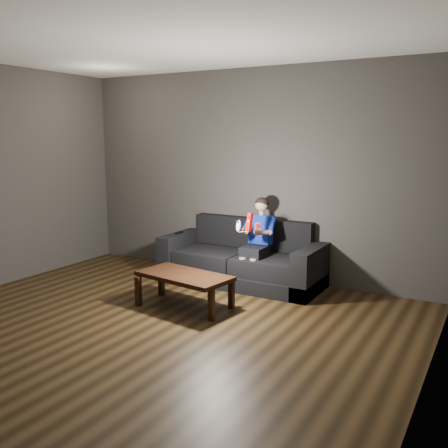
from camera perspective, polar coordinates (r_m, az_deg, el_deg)
The scene contains 10 objects.
floor at distance 4.79m, azimuth -11.04°, elevation -12.75°, with size 5.00×5.00×0.00m, color black.
back_wall at distance 6.54m, azimuth 2.98°, elevation 5.69°, with size 5.00×0.04×2.70m, color #3C3834.
right_wall at distance 3.39m, azimuth 22.20°, elevation 1.03°, with size 0.04×5.00×2.70m, color #3C3834.
ceiling at distance 4.51m, azimuth -12.25°, elevation 20.82°, with size 5.00×5.00×0.02m, color silver.
sofa at distance 6.36m, azimuth 2.18°, elevation -4.40°, with size 2.05×0.88×0.79m.
child at distance 6.12m, azimuth 3.89°, elevation -1.14°, with size 0.41×0.50×1.00m.
wii_remote_red at distance 5.71m, azimuth 2.93°, elevation 0.20°, with size 0.07×0.09×0.22m.
nunchuk_white at distance 5.79m, azimuth 1.67°, elevation -0.20°, with size 0.06×0.09×0.14m.
wii_remote_black at distance 6.70m, azimuth -5.12°, elevation -0.96°, with size 0.05×0.14×0.03m.
coffee_table at distance 5.43m, azimuth -4.56°, elevation -6.21°, with size 1.09×0.66×0.37m.
Camera 1 is at (2.91, -3.33, 1.83)m, focal length 40.00 mm.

